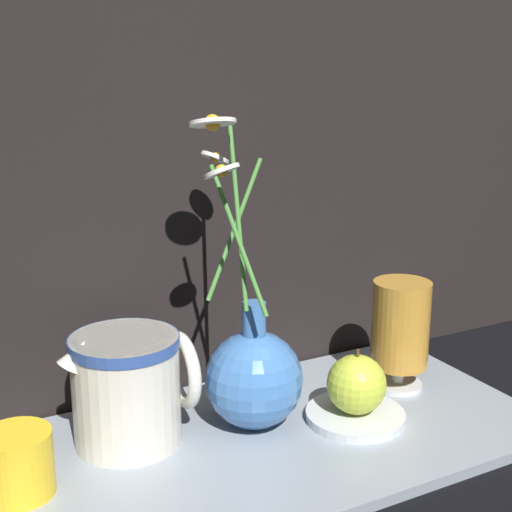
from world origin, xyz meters
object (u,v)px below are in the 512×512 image
object	(u,v)px
vase_with_flowers	(253,373)
orange_fruit	(356,384)
ceramic_pitcher	(129,384)
tea_glass	(400,327)
yellow_mug	(15,464)

from	to	relation	value
vase_with_flowers	orange_fruit	bearing A→B (deg)	-22.61
vase_with_flowers	ceramic_pitcher	size ratio (longest dim) A/B	2.46
ceramic_pitcher	tea_glass	world-z (taller)	tea_glass
orange_fruit	tea_glass	bearing A→B (deg)	25.38
vase_with_flowers	tea_glass	world-z (taller)	vase_with_flowers
yellow_mug	tea_glass	world-z (taller)	tea_glass
vase_with_flowers	ceramic_pitcher	bearing A→B (deg)	167.15
yellow_mug	orange_fruit	bearing A→B (deg)	-4.58
ceramic_pitcher	vase_with_flowers	bearing A→B (deg)	-12.85
ceramic_pitcher	tea_glass	bearing A→B (deg)	-4.85
vase_with_flowers	yellow_mug	size ratio (longest dim) A/B	4.51
vase_with_flowers	yellow_mug	xyz separation A→B (m)	(-0.26, -0.02, -0.03)
vase_with_flowers	orange_fruit	world-z (taller)	vase_with_flowers
ceramic_pitcher	orange_fruit	size ratio (longest dim) A/B	1.85
yellow_mug	ceramic_pitcher	bearing A→B (deg)	19.83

